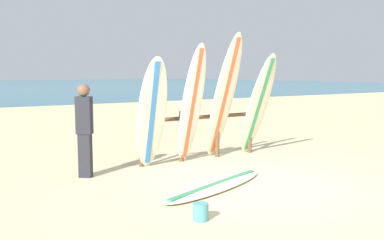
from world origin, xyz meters
TOP-DOWN VIEW (x-y plane):
  - ground_plane at (0.00, 0.00)m, footprint 120.00×120.00m
  - surfboard_rack at (0.30, 2.21)m, footprint 2.72×0.09m
  - surfboard_leaning_far_left at (-0.94, 1.88)m, footprint 0.60×0.71m
  - surfboard_leaning_left at (-0.07, 1.93)m, footprint 0.56×0.71m
  - surfboard_leaning_center_left at (0.69, 1.94)m, footprint 0.54×0.99m
  - surfboard_leaning_center at (1.53, 1.87)m, footprint 0.55×1.04m
  - surfboard_lying_on_sand at (-0.67, 0.26)m, footprint 2.40×1.30m
  - beachgoer_standing at (-2.15, 1.97)m, footprint 0.30×0.28m
  - sand_bucket at (-1.64, -0.81)m, footprint 0.19×0.19m

SIDE VIEW (x-z plane):
  - ground_plane at x=0.00m, z-range 0.00..0.00m
  - surfboard_lying_on_sand at x=-0.67m, z-range -0.01..0.08m
  - sand_bucket at x=-1.64m, z-range 0.00..0.21m
  - surfboard_rack at x=0.30m, z-range 0.12..1.13m
  - beachgoer_standing at x=-2.15m, z-range 0.08..1.65m
  - surfboard_leaning_far_left at x=-0.94m, z-range 0.00..2.04m
  - surfboard_leaning_center at x=1.53m, z-range 0.00..2.15m
  - surfboard_leaning_left at x=-0.07m, z-range 0.00..2.31m
  - surfboard_leaning_center_left at x=0.69m, z-range 0.00..2.53m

